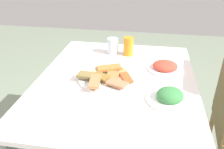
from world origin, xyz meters
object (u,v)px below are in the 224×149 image
salad_plate_rice (165,67)px  soda_can (128,46)px  dining_table (116,91)px  spoon (87,47)px  drinking_glass (113,46)px  salad_plate_greens (170,96)px  pide_platter (106,77)px  fork (82,47)px  paper_napkin (85,47)px

salad_plate_rice → soda_can: (-0.18, -0.24, 0.04)m
dining_table → spoon: bearing=-146.9°
dining_table → soda_can: size_ratio=8.72×
drinking_glass → soda_can: bearing=85.0°
salad_plate_greens → spoon: bearing=-136.2°
salad_plate_greens → spoon: salad_plate_greens is taller
dining_table → soda_can: bearing=175.1°
dining_table → drinking_glass: bearing=-167.5°
pide_platter → spoon: size_ratio=1.66×
dining_table → pide_platter: 0.11m
salad_plate_rice → spoon: 0.60m
pide_platter → soda_can: bearing=166.9°
soda_can → fork: (-0.08, -0.34, -0.06)m
dining_table → salad_plate_greens: 0.33m
dining_table → spoon: size_ratio=5.72×
salad_plate_rice → pide_platter: bearing=-61.3°
pide_platter → fork: pide_platter is taller
salad_plate_greens → spoon: 0.80m
salad_plate_rice → drinking_glass: (-0.19, -0.34, 0.03)m
dining_table → soda_can: soda_can is taller
soda_can → pide_platter: bearing=-13.1°
spoon → pide_platter: bearing=9.0°
dining_table → drinking_glass: drinking_glass is taller
salad_plate_rice → fork: size_ratio=1.21×
pide_platter → fork: 0.51m
pide_platter → salad_plate_greens: (0.14, 0.33, 0.01)m
soda_can → salad_plate_rice: bearing=52.7°
spoon → dining_table: bearing=15.1°
pide_platter → salad_plate_rice: 0.36m
dining_table → drinking_glass: (-0.35, -0.08, 0.13)m
salad_plate_greens → fork: bearing=-134.4°
paper_napkin → fork: 0.02m
spoon → salad_plate_greens: bearing=25.7°
drinking_glass → paper_napkin: (-0.07, -0.22, -0.05)m
salad_plate_rice → soda_can: bearing=-127.3°
fork → drinking_glass: bearing=53.3°
drinking_glass → fork: size_ratio=0.63×
salad_plate_greens → paper_napkin: bearing=-135.3°
dining_table → spoon: (-0.42, -0.28, 0.08)m
paper_napkin → spoon: bearing=90.0°
salad_plate_rice → fork: 0.63m
pide_platter → fork: bearing=-149.3°
salad_plate_rice → drinking_glass: drinking_glass is taller
fork → pide_platter: bearing=10.8°
salad_plate_rice → paper_napkin: (-0.26, -0.56, -0.02)m
dining_table → spoon: 0.51m
pide_platter → spoon: pide_platter is taller
dining_table → pide_platter: pide_platter is taller
fork → spoon: size_ratio=0.91×
soda_can → drinking_glass: (-0.01, -0.11, -0.01)m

